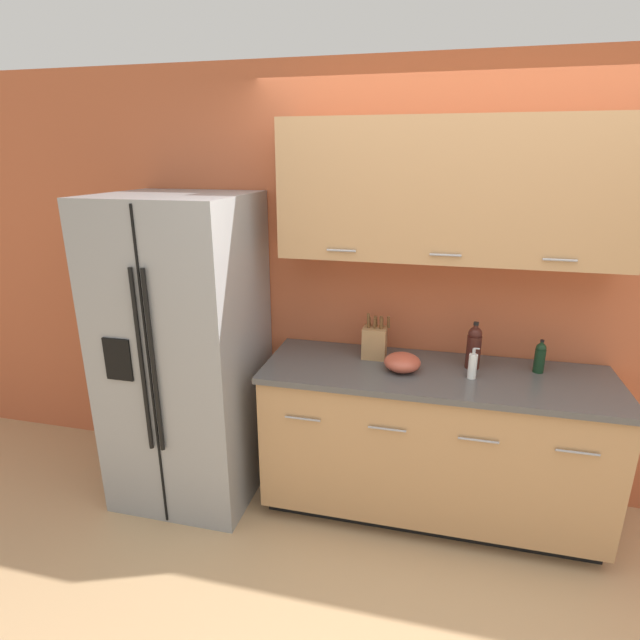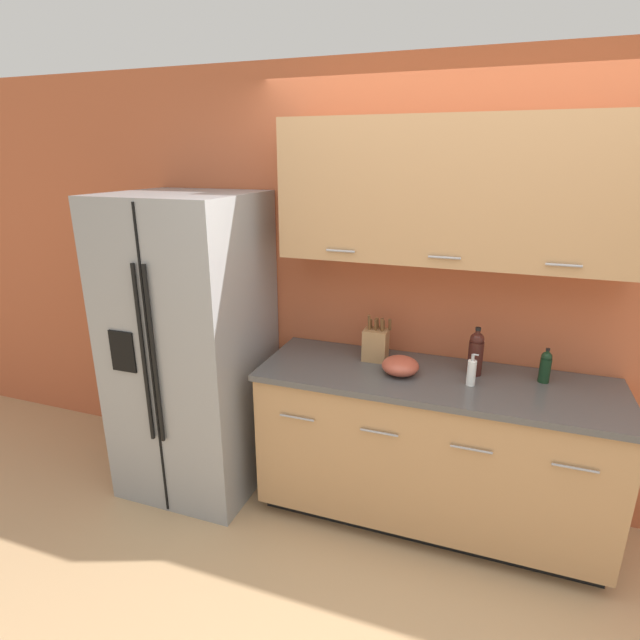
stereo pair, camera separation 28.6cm
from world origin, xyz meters
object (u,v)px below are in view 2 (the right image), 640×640
object	(u,v)px
oil_bottle	(545,366)
mixing_bowl	(400,366)
refrigerator	(193,347)
wine_bottle	(476,353)
knife_block	(376,344)
soap_dispenser	(471,372)

from	to	relation	value
oil_bottle	mixing_bowl	world-z (taller)	oil_bottle
oil_bottle	mixing_bowl	bearing A→B (deg)	-167.72
refrigerator	wine_bottle	distance (m)	1.70
refrigerator	knife_block	xyz separation A→B (m)	(1.12, 0.21, 0.09)
wine_bottle	refrigerator	bearing A→B (deg)	-173.71
refrigerator	wine_bottle	size ratio (longest dim) A/B	6.89
mixing_bowl	wine_bottle	bearing A→B (deg)	19.79
oil_bottle	soap_dispenser	bearing A→B (deg)	-155.03
soap_dispenser	oil_bottle	size ratio (longest dim) A/B	0.92
refrigerator	oil_bottle	size ratio (longest dim) A/B	9.84
wine_bottle	mixing_bowl	xyz separation A→B (m)	(-0.38, -0.14, -0.08)
wine_bottle	soap_dispenser	size ratio (longest dim) A/B	1.55
mixing_bowl	knife_block	bearing A→B (deg)	138.40
wine_bottle	mixing_bowl	bearing A→B (deg)	-160.21
soap_dispenser	mixing_bowl	world-z (taller)	soap_dispenser
wine_bottle	soap_dispenser	world-z (taller)	wine_bottle
refrigerator	mixing_bowl	distance (m)	1.30
knife_block	oil_bottle	world-z (taller)	knife_block
knife_block	wine_bottle	distance (m)	0.56
oil_bottle	mixing_bowl	distance (m)	0.76
knife_block	refrigerator	bearing A→B (deg)	-169.59
soap_dispenser	mixing_bowl	bearing A→B (deg)	178.67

